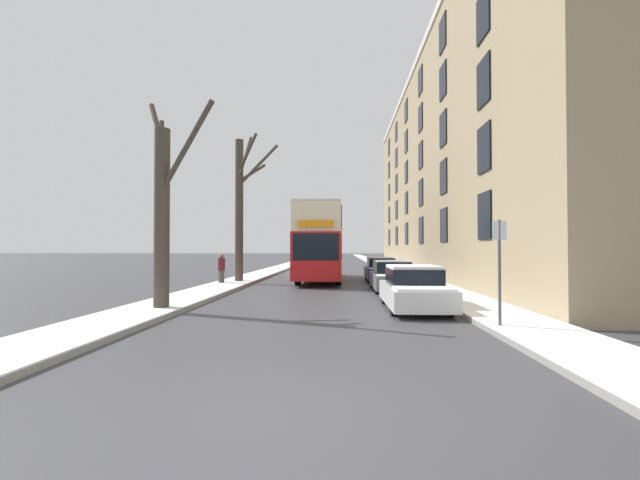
{
  "coord_description": "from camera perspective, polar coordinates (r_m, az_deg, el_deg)",
  "views": [
    {
      "loc": [
        0.7,
        -5.08,
        1.93
      ],
      "look_at": [
        -0.31,
        15.24,
        2.32
      ],
      "focal_mm": 24.0,
      "sensor_mm": 36.0,
      "label": 1
    }
  ],
  "objects": [
    {
      "name": "double_decker_bus",
      "position": [
        25.61,
        0.13,
        0.01
      ],
      "size": [
        2.49,
        10.56,
        4.3
      ],
      "color": "red",
      "rests_on": "ground"
    },
    {
      "name": "terrace_facade_right",
      "position": [
        33.89,
        19.93,
        8.99
      ],
      "size": [
        9.1,
        43.06,
        15.67
      ],
      "color": "tan",
      "rests_on": "ground"
    },
    {
      "name": "street_sign_post",
      "position": [
        10.67,
        22.82,
        -3.42
      ],
      "size": [
        0.32,
        0.07,
        2.58
      ],
      "color": "#4C4F54",
      "rests_on": "ground"
    },
    {
      "name": "bare_tree_left_1",
      "position": [
        23.85,
        -10.53,
        4.73
      ],
      "size": [
        2.46,
        2.92,
        8.37
      ],
      "color": "#423A30",
      "rests_on": "ground"
    },
    {
      "name": "bare_tree_left_0",
      "position": [
        13.81,
        -20.2,
        3.92
      ],
      "size": [
        2.76,
        2.36,
        6.63
      ],
      "color": "#423A30",
      "rests_on": "ground"
    },
    {
      "name": "parked_car_0",
      "position": [
        13.91,
        12.41,
        -6.4
      ],
      "size": [
        1.79,
        4.44,
        1.38
      ],
      "color": "silver",
      "rests_on": "ground"
    },
    {
      "name": "sidewalk_right",
      "position": [
        58.27,
        7.13,
        -2.93
      ],
      "size": [
        2.01,
        130.0,
        0.16
      ],
      "color": "gray",
      "rests_on": "ground"
    },
    {
      "name": "parked_car_2",
      "position": [
        25.18,
        8.1,
        -4.01
      ],
      "size": [
        1.71,
        4.24,
        1.41
      ],
      "color": "navy",
      "rests_on": "ground"
    },
    {
      "name": "pedestrian_left_sidewalk",
      "position": [
        22.75,
        -13.0,
        -3.66
      ],
      "size": [
        0.36,
        0.36,
        1.65
      ],
      "rotation": [
        0.0,
        0.0,
        4.14
      ],
      "color": "#4C4742",
      "rests_on": "ground"
    },
    {
      "name": "parked_car_1",
      "position": [
        19.73,
        9.56,
        -4.85
      ],
      "size": [
        1.77,
        4.53,
        1.37
      ],
      "color": "slate",
      "rests_on": "ground"
    },
    {
      "name": "sidewalk_left",
      "position": [
        58.39,
        -2.79,
        -2.93
      ],
      "size": [
        2.01,
        130.0,
        0.16
      ],
      "color": "gray",
      "rests_on": "ground"
    },
    {
      "name": "ground_plane",
      "position": [
        5.48,
        -5.0,
        -21.69
      ],
      "size": [
        320.0,
        320.0,
        0.0
      ],
      "primitive_type": "plane",
      "color": "#424247"
    }
  ]
}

